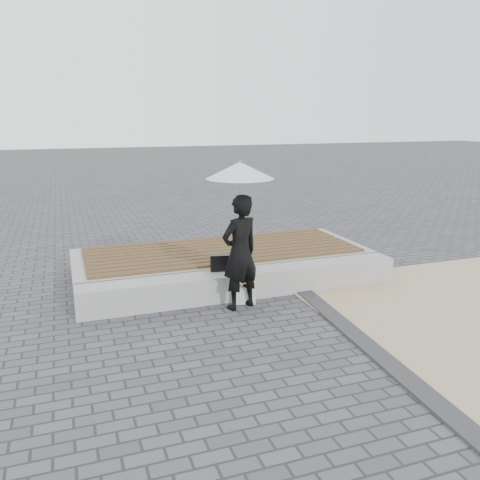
{
  "coord_description": "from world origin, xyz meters",
  "views": [
    {
      "loc": [
        -2.53,
        -5.17,
        2.68
      ],
      "look_at": [
        -0.26,
        1.16,
        1.0
      ],
      "focal_mm": 37.32,
      "sensor_mm": 36.0,
      "label": 1
    }
  ],
  "objects_px": {
    "seating_ledge": "(246,283)",
    "canvas_tote": "(244,291)",
    "woman": "(240,252)",
    "parasol": "(240,170)",
    "handbag": "(222,263)"
  },
  "relations": [
    {
      "from": "seating_ledge",
      "to": "canvas_tote",
      "type": "xyz_separation_m",
      "value": [
        -0.15,
        -0.29,
        -0.02
      ]
    },
    {
      "from": "woman",
      "to": "parasol",
      "type": "xyz_separation_m",
      "value": [
        0.0,
        -0.0,
        1.15
      ]
    },
    {
      "from": "seating_ledge",
      "to": "woman",
      "type": "height_order",
      "value": "woman"
    },
    {
      "from": "woman",
      "to": "seating_ledge",
      "type": "bearing_deg",
      "value": -140.05
    },
    {
      "from": "seating_ledge",
      "to": "woman",
      "type": "relative_size",
      "value": 3.05
    },
    {
      "from": "seating_ledge",
      "to": "handbag",
      "type": "height_order",
      "value": "handbag"
    },
    {
      "from": "parasol",
      "to": "handbag",
      "type": "xyz_separation_m",
      "value": [
        -0.09,
        0.55,
        -1.44
      ]
    },
    {
      "from": "woman",
      "to": "canvas_tote",
      "type": "xyz_separation_m",
      "value": [
        0.11,
        0.15,
        -0.64
      ]
    },
    {
      "from": "woman",
      "to": "handbag",
      "type": "relative_size",
      "value": 4.62
    },
    {
      "from": "woman",
      "to": "canvas_tote",
      "type": "height_order",
      "value": "woman"
    },
    {
      "from": "woman",
      "to": "parasol",
      "type": "relative_size",
      "value": 1.39
    },
    {
      "from": "handbag",
      "to": "canvas_tote",
      "type": "height_order",
      "value": "handbag"
    },
    {
      "from": "seating_ledge",
      "to": "parasol",
      "type": "relative_size",
      "value": 4.24
    },
    {
      "from": "handbag",
      "to": "parasol",
      "type": "bearing_deg",
      "value": -69.8
    },
    {
      "from": "parasol",
      "to": "canvas_tote",
      "type": "xyz_separation_m",
      "value": [
        0.11,
        0.15,
        -1.79
      ]
    }
  ]
}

